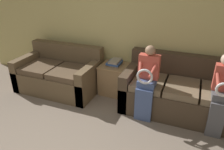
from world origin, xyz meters
The scene contains 7 objects.
wall_back centered at (0.00, 2.66, 1.27)m, with size 6.72×0.06×2.55m.
couch_main centered at (1.39, 2.16, 0.34)m, with size 1.99×0.95×0.94m.
couch_side centered at (-1.04, 2.07, 0.32)m, with size 1.64×0.95×0.89m.
child_left_seated centered at (0.85, 1.76, 0.67)m, with size 0.33×0.37×1.23m.
child_right_seated centered at (1.93, 1.77, 0.70)m, with size 0.27×0.38×1.24m.
side_shelf centered at (0.08, 2.34, 0.31)m, with size 0.56×0.53×0.60m.
book_stack centered at (0.07, 2.35, 0.65)m, with size 0.26×0.32×0.11m.
Camera 1 is at (1.49, -1.35, 2.23)m, focal length 35.00 mm.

